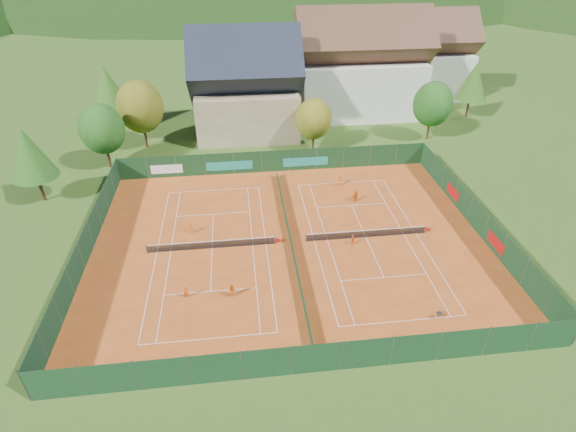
{
  "coord_description": "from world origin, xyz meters",
  "views": [
    {
      "loc": [
        -4.66,
        -36.88,
        27.68
      ],
      "look_at": [
        0.0,
        2.0,
        2.0
      ],
      "focal_mm": 28.0,
      "sensor_mm": 36.0,
      "label": 1
    }
  ],
  "objects_px": {
    "hotel_block_b": "(423,60)",
    "player_left_far": "(191,228)",
    "player_left_mid": "(232,291)",
    "player_right_near": "(353,240)",
    "player_right_far_a": "(340,180)",
    "player_right_far_b": "(355,196)",
    "ball_hopper": "(439,314)",
    "chalet": "(246,90)",
    "hotel_block_a": "(360,70)",
    "player_left_near": "(186,292)"
  },
  "relations": [
    {
      "from": "hotel_block_b",
      "to": "player_left_far",
      "type": "relative_size",
      "value": 14.12
    },
    {
      "from": "player_left_mid",
      "to": "player_right_near",
      "type": "bearing_deg",
      "value": 20.24
    },
    {
      "from": "hotel_block_b",
      "to": "player_right_far_a",
      "type": "height_order",
      "value": "hotel_block_b"
    },
    {
      "from": "player_left_far",
      "to": "player_right_far_b",
      "type": "distance_m",
      "value": 19.38
    },
    {
      "from": "hotel_block_b",
      "to": "player_right_far_b",
      "type": "bearing_deg",
      "value": -120.2
    },
    {
      "from": "ball_hopper",
      "to": "player_right_near",
      "type": "height_order",
      "value": "player_right_near"
    },
    {
      "from": "player_right_far_b",
      "to": "chalet",
      "type": "bearing_deg",
      "value": -98.49
    },
    {
      "from": "player_right_near",
      "to": "player_right_far_b",
      "type": "xyz_separation_m",
      "value": [
        2.38,
        8.4,
        0.12
      ]
    },
    {
      "from": "hotel_block_b",
      "to": "player_right_far_b",
      "type": "relative_size",
      "value": 11.85
    },
    {
      "from": "hotel_block_a",
      "to": "player_right_near",
      "type": "relative_size",
      "value": 17.83
    },
    {
      "from": "player_left_far",
      "to": "player_right_near",
      "type": "relative_size",
      "value": 1.01
    },
    {
      "from": "player_left_near",
      "to": "player_left_mid",
      "type": "relative_size",
      "value": 0.92
    },
    {
      "from": "player_left_mid",
      "to": "player_right_far_b",
      "type": "distance_m",
      "value": 20.72
    },
    {
      "from": "ball_hopper",
      "to": "hotel_block_a",
      "type": "bearing_deg",
      "value": 83.96
    },
    {
      "from": "hotel_block_a",
      "to": "player_right_far_a",
      "type": "height_order",
      "value": "hotel_block_a"
    },
    {
      "from": "player_left_far",
      "to": "player_right_far_a",
      "type": "relative_size",
      "value": 0.84
    },
    {
      "from": "player_right_far_a",
      "to": "player_right_far_b",
      "type": "relative_size",
      "value": 0.99
    },
    {
      "from": "player_left_near",
      "to": "hotel_block_a",
      "type": "bearing_deg",
      "value": 45.43
    },
    {
      "from": "hotel_block_a",
      "to": "player_left_mid",
      "type": "bearing_deg",
      "value": -116.93
    },
    {
      "from": "player_left_near",
      "to": "player_right_near",
      "type": "height_order",
      "value": "player_left_near"
    },
    {
      "from": "chalet",
      "to": "player_right_near",
      "type": "distance_m",
      "value": 33.02
    },
    {
      "from": "player_left_far",
      "to": "player_right_far_b",
      "type": "relative_size",
      "value": 0.84
    },
    {
      "from": "ball_hopper",
      "to": "player_left_near",
      "type": "relative_size",
      "value": 0.61
    },
    {
      "from": "player_right_far_b",
      "to": "hotel_block_a",
      "type": "bearing_deg",
      "value": -139.99
    },
    {
      "from": "hotel_block_a",
      "to": "ball_hopper",
      "type": "bearing_deg",
      "value": -96.04
    },
    {
      "from": "ball_hopper",
      "to": "player_right_far_a",
      "type": "xyz_separation_m",
      "value": [
        -3.32,
        23.22,
        0.17
      ]
    },
    {
      "from": "hotel_block_b",
      "to": "ball_hopper",
      "type": "distance_m",
      "value": 59.46
    },
    {
      "from": "hotel_block_a",
      "to": "player_left_near",
      "type": "distance_m",
      "value": 50.7
    },
    {
      "from": "hotel_block_a",
      "to": "player_right_far_b",
      "type": "relative_size",
      "value": 14.81
    },
    {
      "from": "chalet",
      "to": "hotel_block_b",
      "type": "relative_size",
      "value": 0.94
    },
    {
      "from": "player_right_far_a",
      "to": "chalet",
      "type": "bearing_deg",
      "value": -73.55
    },
    {
      "from": "hotel_block_a",
      "to": "player_right_far_b",
      "type": "height_order",
      "value": "hotel_block_a"
    },
    {
      "from": "player_right_far_b",
      "to": "player_left_mid",
      "type": "bearing_deg",
      "value": 9.39
    },
    {
      "from": "player_right_near",
      "to": "player_right_far_b",
      "type": "relative_size",
      "value": 0.83
    },
    {
      "from": "player_left_near",
      "to": "player_right_far_b",
      "type": "relative_size",
      "value": 0.89
    },
    {
      "from": "player_right_near",
      "to": "player_right_far_a",
      "type": "relative_size",
      "value": 0.84
    },
    {
      "from": "player_left_far",
      "to": "player_right_far_b",
      "type": "xyz_separation_m",
      "value": [
        18.89,
        4.3,
        0.12
      ]
    },
    {
      "from": "player_right_far_a",
      "to": "hotel_block_a",
      "type": "bearing_deg",
      "value": -121.75
    },
    {
      "from": "chalet",
      "to": "hotel_block_a",
      "type": "height_order",
      "value": "hotel_block_a"
    },
    {
      "from": "hotel_block_a",
      "to": "chalet",
      "type": "bearing_deg",
      "value": -162.47
    },
    {
      "from": "hotel_block_b",
      "to": "player_left_far",
      "type": "height_order",
      "value": "hotel_block_b"
    },
    {
      "from": "chalet",
      "to": "player_right_far_b",
      "type": "distance_m",
      "value": 26.2
    },
    {
      "from": "player_left_mid",
      "to": "player_right_far_a",
      "type": "height_order",
      "value": "player_right_far_a"
    },
    {
      "from": "player_right_far_b",
      "to": "ball_hopper",
      "type": "bearing_deg",
      "value": 61.2
    },
    {
      "from": "hotel_block_a",
      "to": "player_left_near",
      "type": "xyz_separation_m",
      "value": [
        -26.05,
        -42.97,
        -6.73
      ]
    },
    {
      "from": "player_left_mid",
      "to": "player_left_near",
      "type": "bearing_deg",
      "value": 167.56
    },
    {
      "from": "player_left_near",
      "to": "hotel_block_b",
      "type": "bearing_deg",
      "value": 38.49
    },
    {
      "from": "player_left_mid",
      "to": "player_left_far",
      "type": "height_order",
      "value": "player_left_mid"
    },
    {
      "from": "player_right_near",
      "to": "player_right_far_b",
      "type": "bearing_deg",
      "value": 19.16
    },
    {
      "from": "hotel_block_b",
      "to": "player_left_near",
      "type": "height_order",
      "value": "hotel_block_b"
    }
  ]
}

